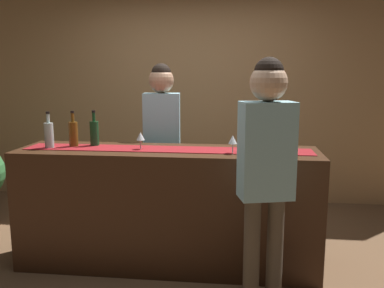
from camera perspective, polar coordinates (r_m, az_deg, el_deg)
ground_plane at (r=3.64m, az=-3.33°, el=-16.19°), size 10.00×10.00×0.00m
back_wall at (r=5.15m, az=0.17°, el=8.25°), size 6.00×0.12×2.90m
bar_counter at (r=3.45m, az=-3.42°, el=-8.83°), size 2.45×0.60×0.99m
counter_runner_cloth at (r=3.33m, az=-3.50°, el=-0.73°), size 2.32×0.28×0.01m
wine_bottle_amber at (r=3.57m, az=-16.15°, el=1.41°), size 0.07×0.07×0.30m
wine_bottle_green at (r=3.56m, az=-13.40°, el=1.53°), size 0.07×0.07×0.30m
wine_bottle_clear at (r=3.56m, az=-19.24°, el=1.23°), size 0.07×0.07×0.30m
wine_glass_near_customer at (r=3.32m, az=-7.17°, el=1.00°), size 0.07×0.07×0.14m
wine_glass_mid_counter at (r=3.15m, az=5.67°, el=0.53°), size 0.07×0.07×0.14m
bartender at (r=3.91m, az=-4.19°, el=1.64°), size 0.36×0.24×1.68m
customer_sipping at (r=2.69m, az=10.26°, el=-2.11°), size 0.38×0.28×1.70m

